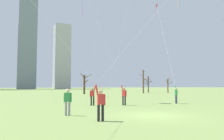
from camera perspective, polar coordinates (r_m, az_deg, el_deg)
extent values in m
plane|color=#7A934C|center=(14.09, 10.43, -11.37)|extent=(400.00, 400.00, 0.00)
cylinder|color=black|center=(20.69, 3.40, -7.89)|extent=(0.14, 0.14, 0.85)
cylinder|color=black|center=(20.79, 2.85, -7.87)|extent=(0.14, 0.14, 0.85)
cube|color=red|center=(20.71, 3.11, -5.96)|extent=(0.36, 0.39, 0.54)
sphere|color=#9E7051|center=(20.70, 3.11, -4.88)|extent=(0.22, 0.22, 0.22)
cylinder|color=red|center=(20.62, 3.64, -6.06)|extent=(0.09, 0.09, 0.55)
cylinder|color=red|center=(20.79, 2.59, -4.65)|extent=(0.19, 0.22, 0.56)
cylinder|color=purple|center=(25.64, -7.55, 16.16)|extent=(0.02, 0.02, 2.24)
cylinder|color=silver|center=(23.04, -2.71, 9.22)|extent=(2.30, 4.66, 10.52)
cylinder|color=black|center=(11.56, -2.40, -10.93)|extent=(0.14, 0.14, 0.85)
cylinder|color=black|center=(11.50, -3.47, -10.97)|extent=(0.14, 0.14, 0.85)
cube|color=red|center=(11.47, -2.92, -7.50)|extent=(0.36, 0.23, 0.54)
sphere|color=beige|center=(11.45, -2.92, -5.55)|extent=(0.22, 0.22, 0.22)
cylinder|color=red|center=(11.53, -1.92, -7.65)|extent=(0.09, 0.09, 0.55)
cylinder|color=red|center=(11.39, -3.93, -5.14)|extent=(0.21, 0.11, 0.56)
cylinder|color=black|center=(20.58, -5.35, -7.90)|extent=(0.14, 0.14, 0.85)
cylinder|color=black|center=(20.56, -4.73, -7.91)|extent=(0.14, 0.14, 0.85)
cube|color=red|center=(20.53, -5.03, -5.97)|extent=(0.39, 0.32, 0.54)
sphere|color=#9E7051|center=(20.52, -5.02, -4.88)|extent=(0.22, 0.22, 0.22)
cylinder|color=red|center=(20.55, -5.61, -6.06)|extent=(0.09, 0.09, 0.55)
cylinder|color=red|center=(20.50, -4.43, -4.65)|extent=(0.22, 0.17, 0.56)
cylinder|color=yellow|center=(25.81, 16.46, 16.68)|extent=(0.02, 0.02, 1.97)
cylinder|color=silver|center=(22.46, 7.13, 9.60)|extent=(8.89, 1.41, 10.52)
cylinder|color=#33384C|center=(23.60, 16.24, -7.26)|extent=(0.14, 0.14, 0.85)
cylinder|color=#33384C|center=(23.80, 16.07, -7.24)|extent=(0.14, 0.14, 0.85)
cube|color=#338C4C|center=(23.67, 16.12, -5.57)|extent=(0.31, 0.39, 0.54)
sphere|color=beige|center=(23.66, 16.10, -4.63)|extent=(0.22, 0.22, 0.22)
cylinder|color=#338C4C|center=(23.47, 16.29, -5.66)|extent=(0.09, 0.09, 0.55)
cylinder|color=#338C4C|center=(23.86, 15.94, -4.43)|extent=(0.16, 0.22, 0.56)
cube|color=red|center=(40.50, 11.38, 15.89)|extent=(0.71, 0.68, 0.92)
cylinder|color=black|center=(40.50, 11.38, 15.89)|extent=(0.23, 0.14, 0.59)
cylinder|color=red|center=(40.16, 11.19, 14.55)|extent=(0.02, 0.02, 1.32)
cylinder|color=silver|center=(31.72, 13.10, 8.62)|extent=(7.05, 12.59, 13.74)
cylinder|color=gray|center=(13.85, -10.91, -9.73)|extent=(0.14, 0.14, 0.85)
cylinder|color=gray|center=(13.92, -11.78, -9.68)|extent=(0.14, 0.14, 0.85)
cube|color=#338C4C|center=(13.83, -11.31, -6.84)|extent=(0.39, 0.35, 0.54)
sphere|color=beige|center=(13.82, -11.28, -5.22)|extent=(0.22, 0.22, 0.22)
cylinder|color=#338C4C|center=(13.76, -10.48, -7.00)|extent=(0.09, 0.09, 0.55)
cylinder|color=#338C4C|center=(13.90, -12.13, -6.95)|extent=(0.09, 0.09, 0.55)
cylinder|color=silver|center=(35.19, -3.52, 16.90)|extent=(2.98, 2.02, 28.71)
cylinder|color=#3F3833|center=(31.46, -5.51, -7.27)|extent=(0.10, 0.10, 0.08)
cylinder|color=silver|center=(37.91, 3.53, 12.83)|extent=(6.09, 0.75, 25.57)
cylinder|color=#3F3833|center=(35.32, -1.05, -6.93)|extent=(0.10, 0.10, 0.08)
cylinder|color=brown|center=(53.76, 8.03, -2.97)|extent=(0.34, 0.34, 5.59)
cylinder|color=brown|center=(54.06, 7.49, -1.34)|extent=(0.71, 1.06, 0.64)
cylinder|color=brown|center=(54.51, 8.14, -0.52)|extent=(1.08, 1.10, 0.57)
cylinder|color=brown|center=(53.35, 8.68, -2.35)|extent=(0.75, 1.52, 0.93)
cylinder|color=#4C3828|center=(48.87, -7.13, -3.71)|extent=(0.42, 0.42, 4.17)
cylinder|color=#4C3828|center=(49.04, -6.70, -2.97)|extent=(0.93, 0.28, 0.84)
cylinder|color=#4C3828|center=(48.40, -7.60, -1.45)|extent=(1.25, 0.92, 1.28)
cylinder|color=#4C3828|center=(49.25, -6.18, -1.58)|extent=(1.81, 0.28, 1.01)
cylinder|color=#423326|center=(60.43, 9.29, -3.64)|extent=(0.29, 0.29, 4.39)
cylinder|color=#423326|center=(60.70, 8.68, -2.60)|extent=(0.92, 1.24, 0.84)
cylinder|color=#423326|center=(60.49, 9.77, -3.02)|extent=(1.02, 0.65, 0.64)
cylinder|color=#423326|center=(59.68, 8.72, -3.48)|extent=(1.91, 0.70, 0.83)
cylinder|color=#423326|center=(59.81, 9.60, -2.42)|extent=(0.27, 1.51, 0.98)
cylinder|color=#423326|center=(59.61, 9.01, -3.20)|extent=(1.53, 1.18, 0.81)
cylinder|color=brown|center=(58.41, 14.14, -3.94)|extent=(0.29, 0.29, 3.62)
cylinder|color=brown|center=(59.16, 14.33, -2.48)|extent=(1.42, 1.02, 1.56)
cylinder|color=brown|center=(57.64, 13.97, -2.94)|extent=(1.33, 1.15, 0.85)
cylinder|color=brown|center=(58.14, 14.65, -3.28)|extent=(0.64, 1.22, 0.81)
cube|color=#B2B2B7|center=(134.80, -12.76, 3.33)|extent=(8.97, 8.65, 37.86)
cube|color=gray|center=(133.66, -20.88, 7.44)|extent=(9.75, 6.30, 55.71)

